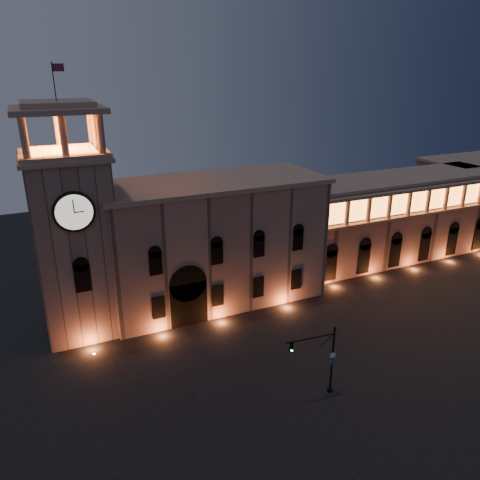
% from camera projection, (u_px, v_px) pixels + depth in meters
% --- Properties ---
extents(ground, '(160.00, 160.00, 0.00)m').
position_uv_depth(ground, '(307.00, 378.00, 50.94)').
color(ground, black).
rests_on(ground, ground).
extents(government_building, '(30.80, 12.80, 17.60)m').
position_uv_depth(government_building, '(214.00, 241.00, 65.79)').
color(government_building, '#8C685B').
rests_on(government_building, ground).
extents(clock_tower, '(9.80, 9.80, 32.40)m').
position_uv_depth(clock_tower, '(74.00, 237.00, 56.53)').
color(clock_tower, '#8C685B').
rests_on(clock_tower, ground).
extents(colonnade_wing, '(40.60, 11.50, 14.50)m').
position_uv_depth(colonnade_wing, '(392.00, 217.00, 81.19)').
color(colonnade_wing, '#876356').
rests_on(colonnade_wing, ground).
extents(secondary_building, '(20.00, 12.00, 14.00)m').
position_uv_depth(secondary_building, '(470.00, 195.00, 96.57)').
color(secondary_building, '#876356').
rests_on(secondary_building, ground).
extents(traffic_light, '(5.63, 0.87, 7.75)m').
position_uv_depth(traffic_light, '(324.00, 360.00, 47.23)').
color(traffic_light, black).
rests_on(traffic_light, ground).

